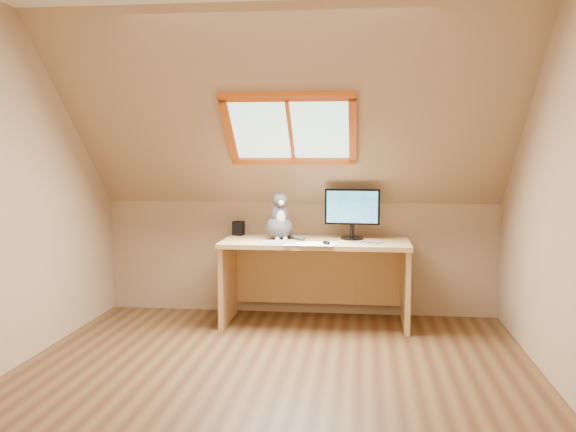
# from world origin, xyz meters

# --- Properties ---
(ground) EXTENTS (3.50, 3.50, 0.00)m
(ground) POSITION_xyz_m (0.00, 0.00, 0.00)
(ground) COLOR brown
(ground) RESTS_ON ground
(room_shell) EXTENTS (3.52, 3.52, 2.41)m
(room_shell) POSITION_xyz_m (0.00, -0.09, 1.43)
(room_shell) COLOR tan
(room_shell) RESTS_ON ground
(desk) EXTENTS (1.56, 0.68, 0.71)m
(desk) POSITION_xyz_m (0.17, 1.45, 0.49)
(desk) COLOR #DBB368
(desk) RESTS_ON ground
(monitor) EXTENTS (0.46, 0.20, 0.43)m
(monitor) POSITION_xyz_m (0.48, 1.48, 0.96)
(monitor) COLOR black
(monitor) RESTS_ON desk
(cat) EXTENTS (0.30, 0.33, 0.43)m
(cat) POSITION_xyz_m (-0.14, 1.41, 0.86)
(cat) COLOR #4B4542
(cat) RESTS_ON desk
(desk_speaker) EXTENTS (0.10, 0.10, 0.13)m
(desk_speaker) POSITION_xyz_m (-0.53, 1.63, 0.77)
(desk_speaker) COLOR black
(desk_speaker) RESTS_ON desk
(graphics_tablet) EXTENTS (0.31, 0.25, 0.01)m
(graphics_tablet) POSITION_xyz_m (-0.12, 1.18, 0.72)
(graphics_tablet) COLOR #B2B2B7
(graphics_tablet) RESTS_ON desk
(mouse) EXTENTS (0.09, 0.12, 0.03)m
(mouse) POSITION_xyz_m (0.28, 1.12, 0.73)
(mouse) COLOR black
(mouse) RESTS_ON desk
(papers) EXTENTS (0.35, 0.30, 0.01)m
(papers) POSITION_xyz_m (0.14, 1.12, 0.72)
(papers) COLOR white
(papers) RESTS_ON desk
(cables) EXTENTS (0.51, 0.26, 0.01)m
(cables) POSITION_xyz_m (0.50, 1.26, 0.72)
(cables) COLOR silver
(cables) RESTS_ON desk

